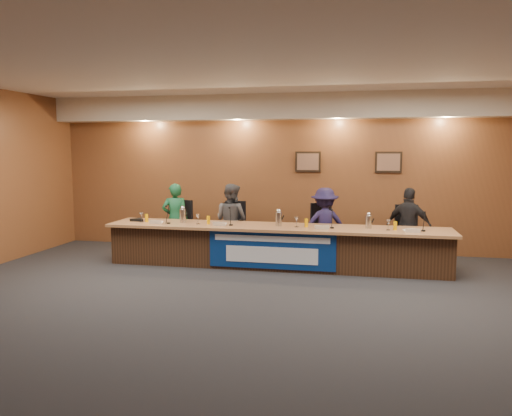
# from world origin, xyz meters

# --- Properties ---
(floor) EXTENTS (10.00, 10.00, 0.00)m
(floor) POSITION_xyz_m (0.00, 0.00, 0.00)
(floor) COLOR black
(floor) RESTS_ON ground
(ceiling) EXTENTS (10.00, 8.00, 0.04)m
(ceiling) POSITION_xyz_m (0.00, 0.00, 3.20)
(ceiling) COLOR silver
(ceiling) RESTS_ON wall_back
(wall_back) EXTENTS (10.00, 0.04, 3.20)m
(wall_back) POSITION_xyz_m (0.00, 4.00, 1.60)
(wall_back) COLOR brown
(wall_back) RESTS_ON floor
(soffit) EXTENTS (10.00, 0.50, 0.50)m
(soffit) POSITION_xyz_m (0.00, 3.75, 2.95)
(soffit) COLOR beige
(soffit) RESTS_ON wall_back
(dais_body) EXTENTS (6.00, 0.80, 0.70)m
(dais_body) POSITION_xyz_m (0.00, 2.40, 0.35)
(dais_body) COLOR #3A2314
(dais_body) RESTS_ON floor
(dais_top) EXTENTS (6.10, 0.95, 0.05)m
(dais_top) POSITION_xyz_m (0.00, 2.35, 0.72)
(dais_top) COLOR #9D6A42
(dais_top) RESTS_ON dais_body
(banner) EXTENTS (2.20, 0.02, 0.65)m
(banner) POSITION_xyz_m (0.00, 1.99, 0.38)
(banner) COLOR navy
(banner) RESTS_ON dais_body
(banner_text_upper) EXTENTS (2.00, 0.01, 0.10)m
(banner_text_upper) POSITION_xyz_m (0.00, 1.97, 0.58)
(banner_text_upper) COLOR silver
(banner_text_upper) RESTS_ON banner
(banner_text_lower) EXTENTS (1.60, 0.01, 0.28)m
(banner_text_lower) POSITION_xyz_m (0.00, 1.97, 0.30)
(banner_text_lower) COLOR silver
(banner_text_lower) RESTS_ON banner
(wall_photo_left) EXTENTS (0.52, 0.04, 0.42)m
(wall_photo_left) POSITION_xyz_m (0.40, 3.97, 1.85)
(wall_photo_left) COLOR black
(wall_photo_left) RESTS_ON wall_back
(wall_photo_right) EXTENTS (0.52, 0.04, 0.42)m
(wall_photo_right) POSITION_xyz_m (2.00, 3.97, 1.85)
(wall_photo_right) COLOR black
(wall_photo_right) RESTS_ON wall_back
(panelist_a) EXTENTS (0.61, 0.51, 1.43)m
(panelist_a) POSITION_xyz_m (-2.15, 3.04, 0.72)
(panelist_a) COLOR #14512F
(panelist_a) RESTS_ON floor
(panelist_b) EXTENTS (0.86, 0.78, 1.44)m
(panelist_b) POSITION_xyz_m (-0.99, 3.04, 0.72)
(panelist_b) COLOR #454549
(panelist_b) RESTS_ON floor
(panelist_c) EXTENTS (1.00, 0.73, 1.39)m
(panelist_c) POSITION_xyz_m (0.82, 3.04, 0.70)
(panelist_c) COLOR #1B1539
(panelist_c) RESTS_ON floor
(panelist_d) EXTENTS (0.90, 0.63, 1.42)m
(panelist_d) POSITION_xyz_m (2.35, 3.04, 0.71)
(panelist_d) COLOR black
(panelist_d) RESTS_ON floor
(office_chair_a) EXTENTS (0.63, 0.63, 0.08)m
(office_chair_a) POSITION_xyz_m (-2.15, 3.14, 0.48)
(office_chair_a) COLOR black
(office_chair_a) RESTS_ON floor
(office_chair_b) EXTENTS (0.49, 0.49, 0.08)m
(office_chair_b) POSITION_xyz_m (-0.99, 3.14, 0.48)
(office_chair_b) COLOR black
(office_chair_b) RESTS_ON floor
(office_chair_c) EXTENTS (0.64, 0.64, 0.08)m
(office_chair_c) POSITION_xyz_m (0.82, 3.14, 0.48)
(office_chair_c) COLOR black
(office_chair_c) RESTS_ON floor
(office_chair_d) EXTENTS (0.53, 0.53, 0.08)m
(office_chair_d) POSITION_xyz_m (2.35, 3.14, 0.48)
(office_chair_d) COLOR black
(office_chair_d) RESTS_ON floor
(nameplate_a) EXTENTS (0.24, 0.08, 0.10)m
(nameplate_a) POSITION_xyz_m (-2.17, 2.11, 0.80)
(nameplate_a) COLOR white
(nameplate_a) RESTS_ON dais_top
(microphone_a) EXTENTS (0.07, 0.07, 0.02)m
(microphone_a) POSITION_xyz_m (-1.96, 2.22, 0.76)
(microphone_a) COLOR black
(microphone_a) RESTS_ON dais_top
(juice_glass_a) EXTENTS (0.06, 0.06, 0.15)m
(juice_glass_a) POSITION_xyz_m (-2.44, 2.32, 0.82)
(juice_glass_a) COLOR #FAAB01
(juice_glass_a) RESTS_ON dais_top
(water_glass_a) EXTENTS (0.08, 0.08, 0.18)m
(water_glass_a) POSITION_xyz_m (-2.52, 2.29, 0.84)
(water_glass_a) COLOR silver
(water_glass_a) RESTS_ON dais_top
(nameplate_b) EXTENTS (0.24, 0.08, 0.10)m
(nameplate_b) POSITION_xyz_m (-0.97, 2.14, 0.80)
(nameplate_b) COLOR white
(nameplate_b) RESTS_ON dais_top
(microphone_b) EXTENTS (0.07, 0.07, 0.02)m
(microphone_b) POSITION_xyz_m (-0.78, 2.23, 0.76)
(microphone_b) COLOR black
(microphone_b) RESTS_ON dais_top
(juice_glass_b) EXTENTS (0.06, 0.06, 0.15)m
(juice_glass_b) POSITION_xyz_m (-1.22, 2.30, 0.82)
(juice_glass_b) COLOR #FAAB01
(juice_glass_b) RESTS_ON dais_top
(water_glass_b) EXTENTS (0.08, 0.08, 0.18)m
(water_glass_b) POSITION_xyz_m (-1.41, 2.26, 0.84)
(water_glass_b) COLOR silver
(water_glass_b) RESTS_ON dais_top
(nameplate_c) EXTENTS (0.24, 0.08, 0.10)m
(nameplate_c) POSITION_xyz_m (0.84, 2.12, 0.80)
(nameplate_c) COLOR white
(nameplate_c) RESTS_ON dais_top
(microphone_c) EXTENTS (0.07, 0.07, 0.02)m
(microphone_c) POSITION_xyz_m (1.01, 2.28, 0.76)
(microphone_c) COLOR black
(microphone_c) RESTS_ON dais_top
(juice_glass_c) EXTENTS (0.06, 0.06, 0.15)m
(juice_glass_c) POSITION_xyz_m (0.56, 2.32, 0.82)
(juice_glass_c) COLOR #FAAB01
(juice_glass_c) RESTS_ON dais_top
(water_glass_c) EXTENTS (0.08, 0.08, 0.18)m
(water_glass_c) POSITION_xyz_m (0.39, 2.29, 0.84)
(water_glass_c) COLOR silver
(water_glass_c) RESTS_ON dais_top
(nameplate_d) EXTENTS (0.24, 0.08, 0.10)m
(nameplate_d) POSITION_xyz_m (2.32, 2.08, 0.80)
(nameplate_d) COLOR white
(nameplate_d) RESTS_ON dais_top
(microphone_d) EXTENTS (0.07, 0.07, 0.02)m
(microphone_d) POSITION_xyz_m (2.51, 2.28, 0.76)
(microphone_d) COLOR black
(microphone_d) RESTS_ON dais_top
(juice_glass_d) EXTENTS (0.06, 0.06, 0.15)m
(juice_glass_d) POSITION_xyz_m (2.06, 2.30, 0.82)
(juice_glass_d) COLOR #FAAB01
(juice_glass_d) RESTS_ON dais_top
(water_glass_d) EXTENTS (0.08, 0.08, 0.18)m
(water_glass_d) POSITION_xyz_m (1.94, 2.27, 0.84)
(water_glass_d) COLOR silver
(water_glass_d) RESTS_ON dais_top
(carafe_left) EXTENTS (0.12, 0.12, 0.25)m
(carafe_left) POSITION_xyz_m (-1.74, 2.39, 0.88)
(carafe_left) COLOR silver
(carafe_left) RESTS_ON dais_top
(carafe_mid) EXTENTS (0.11, 0.11, 0.25)m
(carafe_mid) POSITION_xyz_m (0.06, 2.35, 0.87)
(carafe_mid) COLOR silver
(carafe_mid) RESTS_ON dais_top
(carafe_right) EXTENTS (0.11, 0.11, 0.22)m
(carafe_right) POSITION_xyz_m (1.62, 2.42, 0.86)
(carafe_right) COLOR silver
(carafe_right) RESTS_ON dais_top
(speakerphone) EXTENTS (0.32, 0.32, 0.05)m
(speakerphone) POSITION_xyz_m (-2.65, 2.41, 0.78)
(speakerphone) COLOR black
(speakerphone) RESTS_ON dais_top
(paper_stack) EXTENTS (0.26, 0.33, 0.01)m
(paper_stack) POSITION_xyz_m (2.31, 2.27, 0.75)
(paper_stack) COLOR white
(paper_stack) RESTS_ON dais_top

